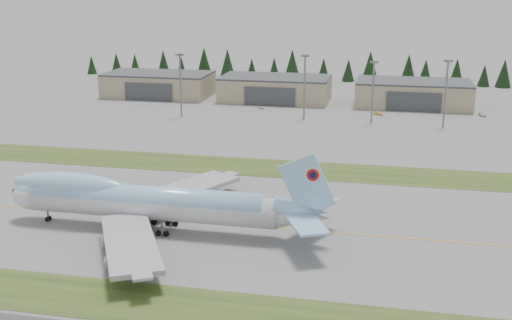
% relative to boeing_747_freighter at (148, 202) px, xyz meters
% --- Properties ---
extents(ground, '(7000.00, 7000.00, 0.00)m').
position_rel_boeing_747_freighter_xyz_m(ground, '(14.36, 6.57, -6.39)').
color(ground, slate).
rests_on(ground, ground).
extents(grass_strip_near, '(400.00, 14.00, 0.08)m').
position_rel_boeing_747_freighter_xyz_m(grass_strip_near, '(14.36, -31.43, -6.39)').
color(grass_strip_near, '#2B4117').
rests_on(grass_strip_near, ground).
extents(grass_strip_far, '(400.00, 18.00, 0.08)m').
position_rel_boeing_747_freighter_xyz_m(grass_strip_far, '(14.36, 51.57, -6.39)').
color(grass_strip_far, '#2B4117').
rests_on(grass_strip_far, ground).
extents(taxiway_line_main, '(400.00, 0.40, 0.02)m').
position_rel_boeing_747_freighter_xyz_m(taxiway_line_main, '(14.36, 6.57, -6.39)').
color(taxiway_line_main, gold).
rests_on(taxiway_line_main, ground).
extents(boeing_747_freighter, '(72.85, 63.59, 19.39)m').
position_rel_boeing_747_freighter_xyz_m(boeing_747_freighter, '(0.00, 0.00, 0.00)').
color(boeing_747_freighter, silver).
rests_on(boeing_747_freighter, ground).
extents(hangar_left, '(48.00, 26.60, 10.80)m').
position_rel_boeing_747_freighter_xyz_m(hangar_left, '(-55.64, 156.47, -1.00)').
color(hangar_left, tan).
rests_on(hangar_left, ground).
extents(hangar_center, '(48.00, 26.60, 10.80)m').
position_rel_boeing_747_freighter_xyz_m(hangar_center, '(-0.64, 156.47, -1.00)').
color(hangar_center, tan).
rests_on(hangar_center, ground).
extents(hangar_right, '(48.00, 26.60, 10.80)m').
position_rel_boeing_747_freighter_xyz_m(hangar_right, '(59.36, 156.47, -1.00)').
color(hangar_right, tan).
rests_on(hangar_right, ground).
extents(floodlight_masts, '(149.05, 8.69, 24.85)m').
position_rel_boeing_747_freighter_xyz_m(floodlight_masts, '(42.18, 117.98, 10.30)').
color(floodlight_masts, slate).
rests_on(floodlight_masts, ground).
extents(service_vehicle_a, '(2.89, 3.36, 1.09)m').
position_rel_boeing_747_freighter_xyz_m(service_vehicle_a, '(-2.89, 136.69, -6.39)').
color(service_vehicle_a, '#BBBBBD').
rests_on(service_vehicle_a, ground).
extents(service_vehicle_b, '(4.13, 3.13, 1.30)m').
position_rel_boeing_747_freighter_xyz_m(service_vehicle_b, '(45.54, 133.95, -6.39)').
color(service_vehicle_b, gold).
rests_on(service_vehicle_b, ground).
extents(service_vehicle_c, '(3.10, 4.99, 1.35)m').
position_rel_boeing_747_freighter_xyz_m(service_vehicle_c, '(86.14, 140.30, -6.39)').
color(service_vehicle_c, silver).
rests_on(service_vehicle_c, ground).
extents(conifer_belt, '(268.33, 15.97, 16.73)m').
position_rel_boeing_747_freighter_xyz_m(conifer_belt, '(16.23, 217.61, 0.72)').
color(conifer_belt, black).
rests_on(conifer_belt, ground).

